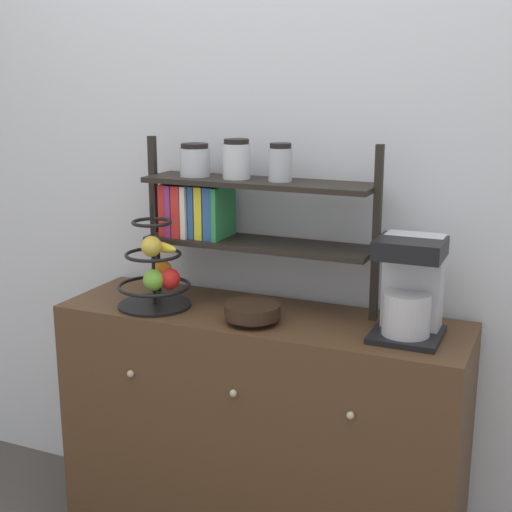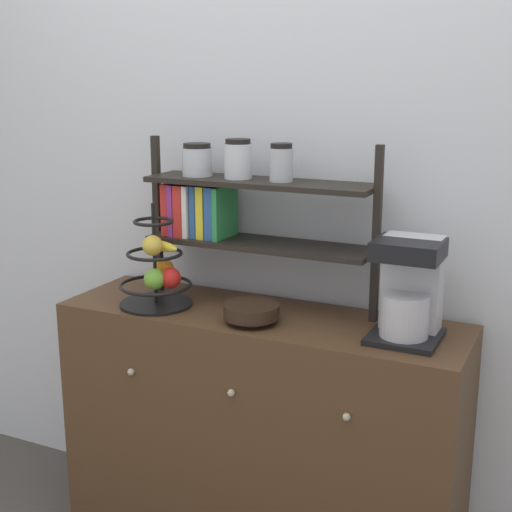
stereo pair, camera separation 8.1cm
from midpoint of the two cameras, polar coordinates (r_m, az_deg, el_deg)
The scene contains 6 objects.
wall_back at distance 2.51m, azimuth 3.73°, elevation 6.03°, with size 7.00×0.05×2.60m, color silver.
sideboard at distance 2.55m, azimuth 1.25°, elevation -14.13°, with size 1.38×0.43×0.89m.
coffee_maker at distance 2.18m, azimuth 13.18°, elevation -2.64°, with size 0.21×0.22×0.31m.
fruit_stand at distance 2.45m, azimuth -6.93°, elevation -1.27°, with size 0.25×0.25×0.36m.
wooden_bowl at distance 2.29m, azimuth 0.65°, elevation -4.49°, with size 0.18×0.18×0.06m.
shelf_hutch at distance 2.44m, azimuth -1.06°, elevation 4.37°, with size 0.84×0.20×0.57m.
Camera 2 is at (0.96, -1.83, 1.65)m, focal length 50.00 mm.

